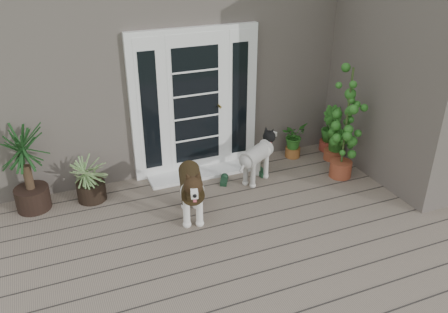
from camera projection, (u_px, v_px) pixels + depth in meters
name	position (u px, v px, depth m)	size (l,w,h in m)	color
deck	(275.00, 251.00, 5.43)	(6.20, 4.60, 0.12)	#6B5B4C
house_main	(168.00, 46.00, 8.27)	(7.40, 4.00, 3.10)	#665E54
house_wing	(423.00, 76.00, 6.65)	(1.60, 2.40, 3.10)	#665E54
door_unit	(195.00, 103.00, 6.67)	(1.90, 0.14, 2.15)	white
door_step	(202.00, 173.00, 6.98)	(1.60, 0.40, 0.05)	white
brindle_dog	(191.00, 192.00, 5.80)	(0.38, 0.90, 0.75)	#382A14
white_dog	(256.00, 162.00, 6.66)	(0.33, 0.76, 0.63)	white
spider_plant	(90.00, 177.00, 6.20)	(0.64, 0.64, 0.69)	#8CAB69
yucca	(26.00, 168.00, 5.88)	(0.83, 0.83, 1.21)	black
herb_a	(293.00, 143.00, 7.41)	(0.39, 0.39, 0.49)	#235819
herb_b	(334.00, 140.00, 7.29)	(0.44, 0.44, 0.65)	#1A5B1A
herb_c	(329.00, 135.00, 7.63)	(0.34, 0.34, 0.53)	#1B5618
sapling	(346.00, 123.00, 6.55)	(0.51, 0.51, 1.72)	#245A19
clog_left	(260.00, 171.00, 6.98)	(0.15, 0.32, 0.10)	#163821
clog_right	(224.00, 180.00, 6.74)	(0.13, 0.28, 0.08)	black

